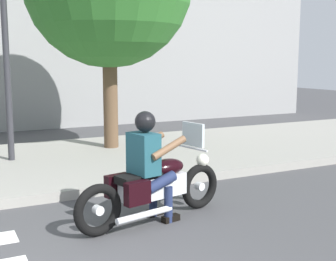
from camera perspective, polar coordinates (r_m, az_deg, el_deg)
name	(u,v)px	position (r m, az deg, el deg)	size (l,w,h in m)	color
motorcycle	(154,186)	(5.89, -1.76, -6.99)	(2.23, 0.85, 1.22)	black
rider	(149,159)	(5.76, -2.42, -3.60)	(0.71, 0.63, 1.44)	#1E4C59
street_lamp	(4,19)	(9.18, -19.77, 12.92)	(0.28, 0.28, 4.67)	#2D2D33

